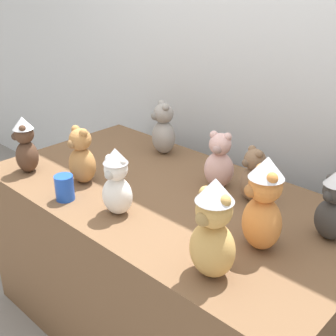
{
  "coord_description": "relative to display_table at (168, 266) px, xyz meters",
  "views": [
    {
      "loc": [
        1.18,
        -0.99,
        1.7
      ],
      "look_at": [
        0.0,
        0.25,
        0.91
      ],
      "focal_mm": 47.07,
      "sensor_mm": 36.0,
      "label": 1
    }
  ],
  "objects": [
    {
      "name": "display_table",
      "position": [
        0.0,
        0.0,
        0.0
      ],
      "size": [
        1.71,
        0.91,
        0.79
      ],
      "primitive_type": "cube",
      "color": "brown",
      "rests_on": "ground_plane"
    },
    {
      "name": "teddy_bear_charcoal",
      "position": [
        0.67,
        0.15,
        0.53
      ],
      "size": [
        0.15,
        0.13,
        0.28
      ],
      "rotation": [
        0.0,
        0.0,
        -0.24
      ],
      "color": "#383533",
      "rests_on": "display_table"
    },
    {
      "name": "name_card_front_left",
      "position": [
        -0.36,
        -0.3,
        0.42
      ],
      "size": [
        0.07,
        0.01,
        0.05
      ],
      "primitive_type": "cube",
      "rotation": [
        0.0,
        0.0,
        -0.08
      ],
      "color": "white",
      "rests_on": "display_table"
    },
    {
      "name": "teddy_bear_cocoa",
      "position": [
        -0.65,
        -0.3,
        0.53
      ],
      "size": [
        0.16,
        0.16,
        0.28
      ],
      "rotation": [
        0.0,
        0.0,
        -0.59
      ],
      "color": "#4C3323",
      "rests_on": "display_table"
    },
    {
      "name": "teddy_bear_honey",
      "position": [
        0.49,
        -0.31,
        0.56
      ],
      "size": [
        0.16,
        0.14,
        0.34
      ],
      "rotation": [
        0.0,
        0.0,
        -0.05
      ],
      "color": "tan",
      "rests_on": "display_table"
    },
    {
      "name": "teddy_bear_ash",
      "position": [
        -0.33,
        0.32,
        0.52
      ],
      "size": [
        0.18,
        0.17,
        0.28
      ],
      "rotation": [
        0.0,
        0.0,
        -0.47
      ],
      "color": "gray",
      "rests_on": "display_table"
    },
    {
      "name": "party_cup_blue",
      "position": [
        -0.28,
        -0.34,
        0.45
      ],
      "size": [
        0.08,
        0.08,
        0.11
      ],
      "primitive_type": "cylinder",
      "color": "blue",
      "rests_on": "display_table"
    },
    {
      "name": "teddy_bear_mocha",
      "position": [
        0.3,
        0.2,
        0.51
      ],
      "size": [
        0.16,
        0.15,
        0.24
      ],
      "rotation": [
        0.0,
        0.0,
        -0.46
      ],
      "color": "#7F6047",
      "rests_on": "display_table"
    },
    {
      "name": "teddy_bear_caramel",
      "position": [
        -0.36,
        -0.19,
        0.52
      ],
      "size": [
        0.14,
        0.12,
        0.27
      ],
      "rotation": [
        0.0,
        0.0,
        -0.04
      ],
      "color": "#B27A42",
      "rests_on": "display_table"
    },
    {
      "name": "teddy_bear_blush",
      "position": [
        0.12,
        0.2,
        0.52
      ],
      "size": [
        0.16,
        0.15,
        0.26
      ],
      "rotation": [
        0.0,
        0.0,
        0.36
      ],
      "color": "beige",
      "rests_on": "display_table"
    },
    {
      "name": "wall_back",
      "position": [
        0.0,
        0.7,
        0.9
      ],
      "size": [
        7.0,
        0.08,
        2.6
      ],
      "primitive_type": "cube",
      "color": "silver",
      "rests_on": "ground_plane"
    },
    {
      "name": "teddy_bear_snow",
      "position": [
        -0.03,
        -0.26,
        0.53
      ],
      "size": [
        0.15,
        0.13,
        0.28
      ],
      "rotation": [
        0.0,
        0.0,
        0.2
      ],
      "color": "white",
      "rests_on": "display_table"
    },
    {
      "name": "teddy_bear_ginger",
      "position": [
        0.51,
        -0.07,
        0.56
      ],
      "size": [
        0.2,
        0.2,
        0.35
      ],
      "rotation": [
        0.0,
        0.0,
        -0.57
      ],
      "color": "#D17F3D",
      "rests_on": "display_table"
    }
  ]
}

